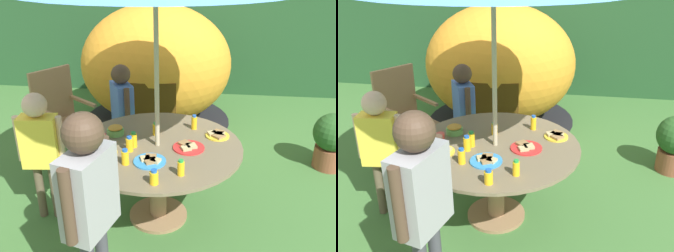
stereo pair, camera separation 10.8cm
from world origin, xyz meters
The scene contains 22 objects.
ground_plane centered at (0.00, 0.00, -0.01)m, with size 10.00×10.00×0.02m, color #3D6B33.
hedge_backdrop centered at (0.00, 3.61, 1.01)m, with size 9.00×0.70×2.02m, color #234C28.
garden_table centered at (0.00, 0.00, 0.54)m, with size 1.36×1.36×0.70m.
wooden_chair centered at (-1.14, 0.80, 0.58)m, with size 0.64×0.64×1.04m.
dome_tent centered at (-0.32, 2.11, 0.77)m, with size 2.15×2.15×1.55m.
potted_plant centered at (1.69, 1.04, 0.33)m, with size 0.41×0.41×0.61m.
child_in_blue_shirt centered at (-0.48, 0.81, 0.72)m, with size 0.29×0.34×1.12m.
child_in_yellow_shirt centered at (-0.94, -0.10, 0.72)m, with size 0.39×0.19×1.13m.
child_in_grey_shirt centered at (-0.26, -0.94, 0.86)m, with size 0.28×0.44×1.35m.
snack_bowl centered at (-0.38, 0.15, 0.73)m, with size 0.14×0.14×0.08m.
plate_far_right centered at (0.25, -0.02, 0.71)m, with size 0.25×0.25×0.03m.
plate_center_back centered at (0.48, 0.22, 0.71)m, with size 0.20×0.20×0.03m.
plate_front_edge centered at (-0.39, -0.19, 0.71)m, with size 0.21×0.21×0.03m.
plate_mid_left centered at (-0.02, -0.27, 0.71)m, with size 0.24×0.24×0.03m.
juice_bottle_near_left centered at (0.06, -0.56, 0.75)m, with size 0.06×0.06×0.11m.
juice_bottle_near_right centered at (-0.19, -0.33, 0.75)m, with size 0.06×0.06×0.12m.
juice_bottle_far_left centered at (0.23, -0.43, 0.75)m, with size 0.05×0.05×0.12m.
juice_bottle_center_front centered at (0.27, 0.34, 0.76)m, with size 0.05×0.05×0.13m.
juice_bottle_mid_right centered at (-0.18, -0.05, 0.76)m, with size 0.06×0.06×0.13m.
juice_bottle_back_edge centered at (-0.04, 0.19, 0.75)m, with size 0.05×0.05×0.11m.
juice_bottle_spot_a centered at (-0.20, -0.13, 0.76)m, with size 0.06×0.06×0.13m.
cup_near centered at (-0.46, 0.01, 0.73)m, with size 0.07×0.07×0.07m, color #E04C47.
Camera 1 is at (0.41, -2.69, 2.10)m, focal length 40.71 mm.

